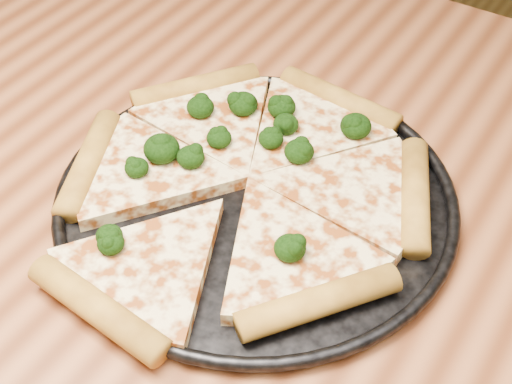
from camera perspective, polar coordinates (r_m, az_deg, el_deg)
The scene contains 4 objects.
dining_table at distance 0.75m, azimuth -4.91°, elevation -5.44°, with size 1.20×0.90×0.75m.
pizza_pan at distance 0.66m, azimuth 0.00°, elevation -0.51°, with size 0.35×0.35×0.02m.
pizza at distance 0.67m, azimuth -0.91°, elevation 0.72°, with size 0.34×0.36×0.03m.
broccoli_florets at distance 0.69m, azimuth -1.57°, elevation 3.43°, with size 0.19×0.26×0.02m.
Camera 1 is at (0.31, -0.37, 1.23)m, focal length 53.00 mm.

